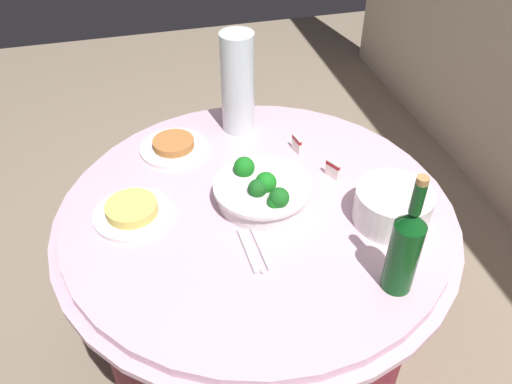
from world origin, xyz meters
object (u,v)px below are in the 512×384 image
object	(u,v)px
broccoli_bowl	(262,191)
food_plate_peanuts	(174,146)
plate_stack	(393,206)
food_plate_noodles	(132,211)
wine_bottle	(405,248)
label_placard_mid	(333,169)
serving_tongs	(254,251)
decorative_fruit_vase	(238,89)
label_placard_front	(297,144)

from	to	relation	value
broccoli_bowl	food_plate_peanuts	bearing A→B (deg)	-146.48
plate_stack	food_plate_noodles	xyz separation A→B (m)	(-0.20, -0.69, -0.03)
wine_bottle	label_placard_mid	world-z (taller)	wine_bottle
serving_tongs	food_plate_peanuts	world-z (taller)	food_plate_peanuts
wine_bottle	decorative_fruit_vase	world-z (taller)	decorative_fruit_vase
wine_bottle	food_plate_peanuts	size ratio (longest dim) A/B	1.53
serving_tongs	broccoli_bowl	bearing A→B (deg)	158.90
wine_bottle	food_plate_peanuts	bearing A→B (deg)	-147.53
label_placard_mid	decorative_fruit_vase	bearing A→B (deg)	-147.75
plate_stack	broccoli_bowl	bearing A→B (deg)	-116.81
plate_stack	food_plate_peanuts	xyz separation A→B (m)	(-0.48, -0.53, -0.04)
wine_bottle	label_placard_front	bearing A→B (deg)	-173.83
plate_stack	food_plate_noodles	distance (m)	0.72
label_placard_front	label_placard_mid	bearing A→B (deg)	22.56
serving_tongs	label_placard_mid	xyz separation A→B (m)	(-0.24, 0.31, 0.03)
wine_bottle	serving_tongs	world-z (taller)	wine_bottle
decorative_fruit_vase	label_placard_front	bearing A→B (deg)	39.10
decorative_fruit_vase	plate_stack	bearing A→B (deg)	28.48
plate_stack	food_plate_noodles	world-z (taller)	plate_stack
broccoli_bowl	decorative_fruit_vase	xyz separation A→B (m)	(-0.39, 0.02, 0.11)
broccoli_bowl	plate_stack	distance (m)	0.36
plate_stack	serving_tongs	distance (m)	0.40
serving_tongs	label_placard_mid	bearing A→B (deg)	128.52
broccoli_bowl	decorative_fruit_vase	distance (m)	0.41
decorative_fruit_vase	wine_bottle	bearing A→B (deg)	15.36
label_placard_front	broccoli_bowl	bearing A→B (deg)	-39.19
wine_bottle	broccoli_bowl	bearing A→B (deg)	-148.43
serving_tongs	food_plate_peanuts	size ratio (longest dim) A/B	0.76
plate_stack	decorative_fruit_vase	bearing A→B (deg)	-151.52
food_plate_noodles	label_placard_front	xyz separation A→B (m)	(-0.18, 0.54, 0.01)
decorative_fruit_vase	label_placard_front	xyz separation A→B (m)	(0.18, 0.15, -0.12)
decorative_fruit_vase	serving_tongs	xyz separation A→B (m)	(0.58, -0.10, -0.14)
label_placard_front	food_plate_peanuts	bearing A→B (deg)	-106.10
plate_stack	decorative_fruit_vase	size ratio (longest dim) A/B	0.62
plate_stack	label_placard_front	distance (m)	0.40
broccoli_bowl	wine_bottle	size ratio (longest dim) A/B	0.83
wine_bottle	decorative_fruit_vase	bearing A→B (deg)	-164.64
broccoli_bowl	wine_bottle	bearing A→B (deg)	31.57
broccoli_bowl	label_placard_front	world-z (taller)	broccoli_bowl
wine_bottle	food_plate_noodles	size ratio (longest dim) A/B	1.53
decorative_fruit_vase	food_plate_noodles	bearing A→B (deg)	-47.26
food_plate_peanuts	plate_stack	bearing A→B (deg)	47.93
decorative_fruit_vase	label_placard_mid	bearing A→B (deg)	32.25
label_placard_front	label_placard_mid	world-z (taller)	same
food_plate_noodles	decorative_fruit_vase	bearing A→B (deg)	132.74
wine_bottle	label_placard_front	xyz separation A→B (m)	(-0.59, -0.06, -0.10)
broccoli_bowl	label_placard_mid	xyz separation A→B (m)	(-0.06, 0.23, -0.01)
food_plate_peanuts	label_placard_front	bearing A→B (deg)	73.90
wine_bottle	food_plate_peanuts	world-z (taller)	wine_bottle
broccoli_bowl	serving_tongs	xyz separation A→B (m)	(0.19, -0.07, -0.04)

